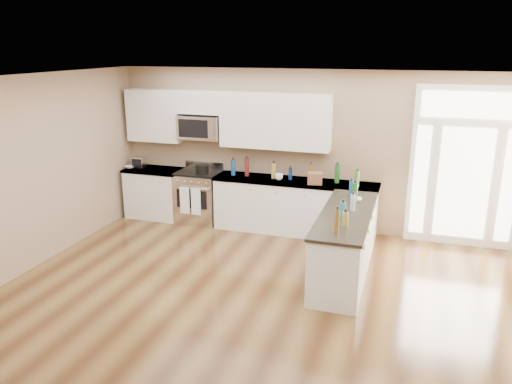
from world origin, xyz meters
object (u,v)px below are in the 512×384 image
at_px(stockpot, 202,169).
at_px(toaster_oven, 139,162).
at_px(peninsula_cabinet, 345,246).
at_px(kitchen_range, 199,197).

bearing_deg(stockpot, toaster_oven, 174.57).
relative_size(peninsula_cabinet, stockpot, 9.62).
xyz_separation_m(peninsula_cabinet, kitchen_range, (-2.90, 1.45, 0.04)).
height_order(kitchen_range, toaster_oven, toaster_oven).
height_order(peninsula_cabinet, stockpot, stockpot).
relative_size(kitchen_range, toaster_oven, 4.45).
height_order(peninsula_cabinet, kitchen_range, kitchen_range).
height_order(peninsula_cabinet, toaster_oven, toaster_oven).
distance_m(stockpot, toaster_oven, 1.36).
distance_m(kitchen_range, stockpot, 0.59).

